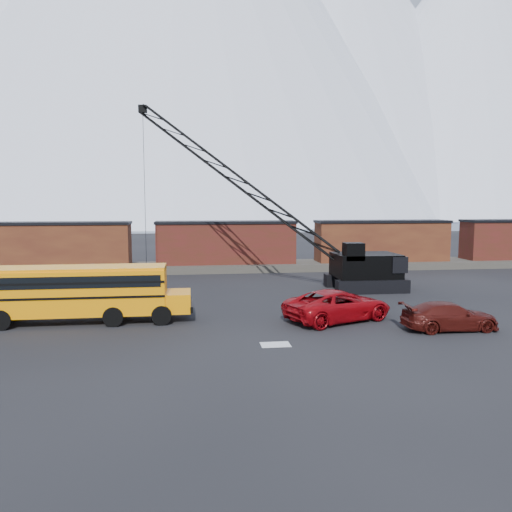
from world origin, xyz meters
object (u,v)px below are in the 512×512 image
(red_pickup, at_px, (338,305))
(maroon_suv, at_px, (450,316))
(crawler_crane, at_px, (241,183))
(school_bus, at_px, (82,291))

(red_pickup, relative_size, maroon_suv, 1.26)
(maroon_suv, height_order, crawler_crane, crawler_crane)
(red_pickup, xyz_separation_m, crawler_crane, (-4.30, 12.54, 7.34))
(maroon_suv, bearing_deg, school_bus, 78.38)
(red_pickup, bearing_deg, crawler_crane, -2.86)
(red_pickup, distance_m, maroon_suv, 5.97)
(red_pickup, relative_size, crawler_crane, 0.31)
(school_bus, height_order, crawler_crane, crawler_crane)
(maroon_suv, bearing_deg, red_pickup, 62.17)
(maroon_suv, bearing_deg, crawler_crane, 32.18)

